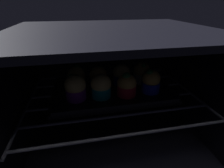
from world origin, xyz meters
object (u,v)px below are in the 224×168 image
baking_tray (112,91)px  muffin_row0_col0 (75,88)px  muffin_row0_col2 (127,85)px  muffin_row1_col3 (142,73)px  muffin_row0_col1 (101,86)px  muffin_row0_col3 (151,81)px  muffin_row1_col1 (98,77)px  muffin_row1_col0 (77,78)px  muffin_row1_col2 (121,75)px

baking_tray → muffin_row0_col0: muffin_row0_col0 is taller
muffin_row0_col0 → muffin_row0_col2: muffin_row0_col0 is taller
muffin_row0_col2 → muffin_row1_col3: muffin_row0_col2 is taller
muffin_row0_col1 → muffin_row0_col3: (16.46, 0.20, 0.03)cm
muffin_row0_col1 → muffin_row1_col3: bearing=26.5°
baking_tray → muffin_row0_col3: bearing=-16.9°
muffin_row0_col1 → muffin_row0_col2: muffin_row0_col2 is taller
muffin_row0_col1 → muffin_row1_col1: muffin_row0_col1 is taller
muffin_row0_col1 → muffin_row1_col0: (-7.32, 7.99, 0.03)cm
muffin_row0_col1 → muffin_row0_col2: bearing=-2.9°
muffin_row0_col2 → muffin_row1_col2: muffin_row0_col2 is taller
muffin_row0_col2 → muffin_row1_col1: 11.57cm
muffin_row0_col3 → muffin_row0_col2: bearing=-175.8°
muffin_row0_col0 → baking_tray: bearing=17.1°
muffin_row0_col2 → muffin_row1_col0: muffin_row1_col0 is taller
muffin_row1_col2 → muffin_row0_col0: bearing=-154.3°
muffin_row1_col1 → muffin_row1_col3: bearing=0.5°
muffin_row1_col0 → muffin_row1_col2: muffin_row1_col0 is taller
muffin_row1_col1 → muffin_row0_col0: bearing=-135.4°
muffin_row1_col3 → muffin_row1_col0: bearing=-179.8°
muffin_row0_col0 → muffin_row1_col0: size_ratio=0.99×
muffin_row0_col3 → muffin_row1_col1: (-16.38, 7.73, -0.41)cm
muffin_row1_col2 → baking_tray: bearing=-135.8°
baking_tray → muffin_row1_col1: muffin_row1_col1 is taller
muffin_row0_col2 → muffin_row0_col0: bearing=177.7°
muffin_row0_col0 → muffin_row0_col2: 15.85cm
muffin_row0_col3 → muffin_row1_col3: (-0.24, 7.87, -0.11)cm
muffin_row0_col0 → muffin_row0_col2: bearing=-2.3°
baking_tray → muffin_row0_col2: muffin_row0_col2 is taller
muffin_row0_col1 → muffin_row1_col2: bearing=43.5°
muffin_row0_col2 → muffin_row1_col3: size_ratio=1.03×
baking_tray → muffin_row0_col3: 13.44cm
muffin_row0_col3 → muffin_row1_col3: size_ratio=1.06×
muffin_row0_col1 → muffin_row0_col3: size_ratio=0.94×
muffin_row0_col0 → muffin_row0_col1: 7.74cm
baking_tray → muffin_row0_col1: size_ratio=5.09×
baking_tray → muffin_row0_col3: muffin_row0_col3 is taller
muffin_row0_col0 → muffin_row0_col2: size_ratio=1.03×
baking_tray → muffin_row1_col2: bearing=44.2°
muffin_row1_col0 → muffin_row0_col1: bearing=-47.5°
muffin_row1_col0 → muffin_row1_col2: (15.78, 0.06, -0.20)cm
muffin_row0_col1 → muffin_row0_col0: bearing=178.2°
muffin_row0_col2 → muffin_row0_col3: bearing=4.2°
muffin_row0_col1 → muffin_row1_col3: size_ratio=1.00×
muffin_row0_col0 → muffin_row0_col2: (15.83, -0.65, -0.44)cm
muffin_row0_col0 → muffin_row1_col0: 7.76cm
muffin_row1_col1 → muffin_row1_col3: 16.14cm
muffin_row1_col3 → muffin_row0_col2: bearing=-133.7°
muffin_row0_col3 → muffin_row0_col0: bearing=179.9°
muffin_row0_col2 → muffin_row0_col3: size_ratio=0.97×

